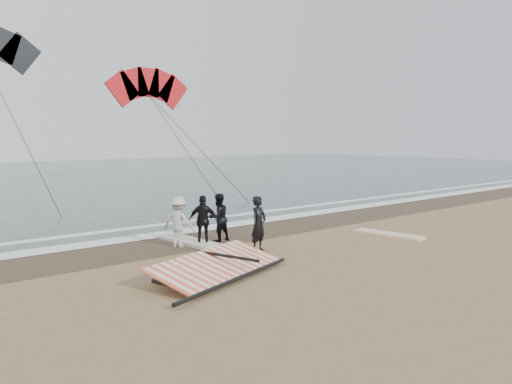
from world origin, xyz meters
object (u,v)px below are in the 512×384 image
Objects in this scene: man_main at (259,224)px; board_cream at (191,242)px; board_white at (388,235)px; sail_rig at (212,268)px.

man_main reaches higher than board_cream.
sail_rig reaches higher than board_white.
board_white is at bearing -33.44° from board_cream.
board_cream is (-5.78, 3.22, 0.01)m from board_white.
man_main is 2.52m from board_cream.
board_cream is at bearing 65.62° from sail_rig.
board_white is 0.58× the size of sail_rig.
man_main is at bearing 26.09° from sail_rig.
sail_rig is at bearing 172.85° from board_white.
board_cream is at bearing 142.11° from board_white.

